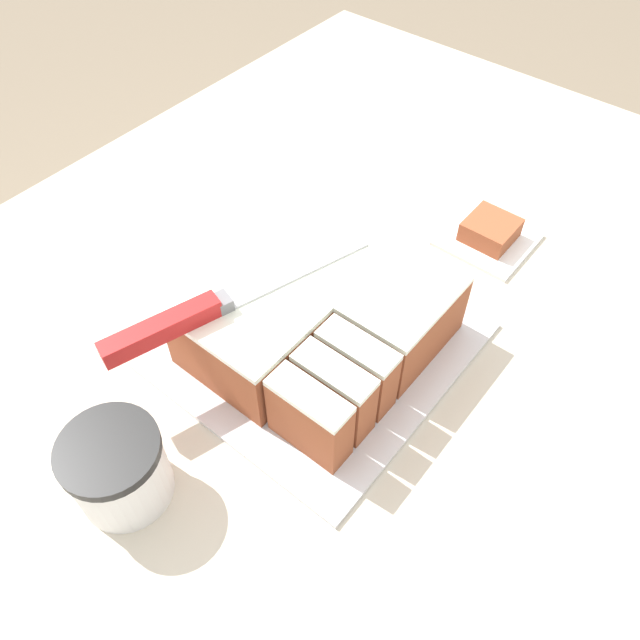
# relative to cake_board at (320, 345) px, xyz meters

# --- Properties ---
(ground_plane) EXTENTS (8.00, 8.00, 0.00)m
(ground_plane) POSITION_rel_cake_board_xyz_m (0.05, -0.01, -0.91)
(ground_plane) COLOR #7F705B
(countertop) EXTENTS (1.40, 1.10, 0.91)m
(countertop) POSITION_rel_cake_board_xyz_m (0.05, -0.01, -0.46)
(countertop) COLOR beige
(countertop) RESTS_ON ground_plane
(cake_board) EXTENTS (0.33, 0.31, 0.01)m
(cake_board) POSITION_rel_cake_board_xyz_m (0.00, 0.00, 0.00)
(cake_board) COLOR silver
(cake_board) RESTS_ON countertop
(cake) EXTENTS (0.26, 0.24, 0.09)m
(cake) POSITION_rel_cake_board_xyz_m (0.00, 0.00, 0.05)
(cake) COLOR #994C2D
(cake) RESTS_ON cake_board
(knife) EXTENTS (0.32, 0.11, 0.02)m
(knife) POSITION_rel_cake_board_xyz_m (-0.12, 0.08, 0.10)
(knife) COLOR silver
(knife) RESTS_ON cake
(coffee_cup) EXTENTS (0.10, 0.10, 0.09)m
(coffee_cup) POSITION_rel_cake_board_xyz_m (-0.27, 0.04, 0.04)
(coffee_cup) COLOR white
(coffee_cup) RESTS_ON countertop
(paper_napkin) EXTENTS (0.12, 0.12, 0.01)m
(paper_napkin) POSITION_rel_cake_board_xyz_m (0.30, -0.06, 0.00)
(paper_napkin) COLOR white
(paper_napkin) RESTS_ON countertop
(brownie) EXTENTS (0.07, 0.07, 0.03)m
(brownie) POSITION_rel_cake_board_xyz_m (0.30, -0.06, 0.02)
(brownie) COLOR #994C2D
(brownie) RESTS_ON paper_napkin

